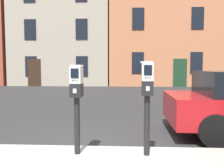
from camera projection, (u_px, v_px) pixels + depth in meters
name	position (u px, v px, depth m)	size (l,w,h in m)	color
ground_plane	(93.00, 158.00, 3.91)	(160.00, 160.00, 0.00)	#28282B
parking_meter_near_kerb	(77.00, 93.00, 3.67)	(0.22, 0.26, 1.41)	black
parking_meter_twin_adjacent	(147.00, 91.00, 3.61)	(0.22, 0.26, 1.46)	black
townhouse_grey_stucco	(66.00, 20.00, 20.82)	(7.90, 6.31, 11.18)	#9E9384
townhouse_green_painted	(161.00, 28.00, 20.46)	(8.68, 6.34, 9.79)	#B7704C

